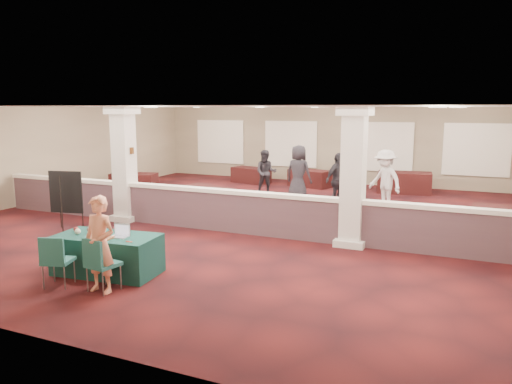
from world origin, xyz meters
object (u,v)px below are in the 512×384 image
at_px(far_table_back_right, 404,183).
at_px(woman, 100,245).
at_px(attendee_b, 385,180).
at_px(near_table, 107,254).
at_px(conf_chair_side, 56,257).
at_px(attendee_c, 338,180).
at_px(conf_chair_main, 99,260).
at_px(easel_board, 66,193).
at_px(attendee_d, 298,173).
at_px(far_table_front_left, 134,182).
at_px(attendee_a, 266,173).
at_px(far_table_back_center, 310,178).
at_px(far_table_back_left, 251,175).
at_px(far_table_front_center, 206,199).

bearing_deg(far_table_back_right, woman, -104.85).
bearing_deg(attendee_b, near_table, -80.72).
xyz_separation_m(conf_chair_side, woman, (0.87, 0.16, 0.29)).
bearing_deg(woman, attendee_c, 78.62).
bearing_deg(conf_chair_main, attendee_c, 86.84).
relative_size(conf_chair_main, attendee_c, 0.55).
height_order(conf_chair_main, easel_board, easel_board).
relative_size(far_table_back_right, attendee_c, 1.10).
height_order(woman, attendee_d, attendee_d).
height_order(far_table_front_left, attendee_b, attendee_b).
xyz_separation_m(far_table_front_left, attendee_a, (4.96, 1.31, 0.48)).
bearing_deg(far_table_front_left, far_table_back_center, 33.10).
height_order(conf_chair_main, far_table_back_center, conf_chair_main).
xyz_separation_m(conf_chair_main, attendee_a, (-1.22, 10.26, 0.25)).
relative_size(near_table, attendee_b, 1.04).
xyz_separation_m(woman, far_table_back_right, (3.38, 12.74, -0.46)).
bearing_deg(conf_chair_side, woman, -8.54).
distance_m(woman, attendee_c, 9.13).
distance_m(conf_chair_main, attendee_a, 10.33).
bearing_deg(attendee_b, far_table_back_right, 121.41).
bearing_deg(conf_chair_main, conf_chair_side, -162.61).
bearing_deg(conf_chair_side, attendee_d, 64.71).
height_order(conf_chair_side, attendee_a, attendee_a).
bearing_deg(attendee_a, far_table_back_left, 105.98).
height_order(far_table_front_left, far_table_front_center, far_table_front_center).
relative_size(woman, far_table_front_left, 1.00).
bearing_deg(easel_board, attendee_c, 32.64).
bearing_deg(far_table_front_center, attendee_a, 81.94).
relative_size(woman, attendee_a, 1.03).
xyz_separation_m(far_table_front_left, attendee_d, (6.40, 0.81, 0.61)).
bearing_deg(easel_board, far_table_back_center, 56.84).
height_order(far_table_back_center, far_table_back_right, far_table_back_right).
bearing_deg(attendee_d, conf_chair_side, 92.54).
bearing_deg(far_table_back_right, far_table_back_left, 180.00).
bearing_deg(far_table_back_center, attendee_b, -44.30).
bearing_deg(easel_board, near_table, -47.96).
bearing_deg(far_table_front_center, far_table_back_right, 49.76).
bearing_deg(attendee_d, far_table_back_left, -34.48).
bearing_deg(far_table_front_left, conf_chair_main, -55.37).
bearing_deg(woman, easel_board, 140.89).
height_order(easel_board, far_table_front_center, easel_board).
distance_m(attendee_a, attendee_b, 4.58).
bearing_deg(attendee_b, attendee_c, -135.20).
distance_m(conf_chair_main, far_table_front_left, 10.88).
xyz_separation_m(far_table_back_center, far_table_back_right, (3.72, 0.00, 0.05)).
height_order(woman, far_table_back_center, woman).
relative_size(easel_board, attendee_b, 0.82).
xyz_separation_m(far_table_front_center, attendee_a, (0.50, 3.53, 0.45)).
height_order(conf_chair_main, attendee_a, attendee_a).
relative_size(woman, far_table_back_right, 0.88).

